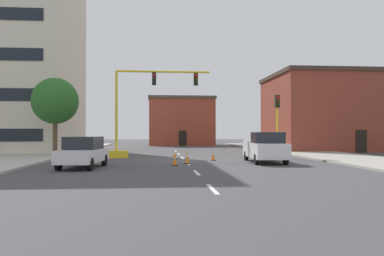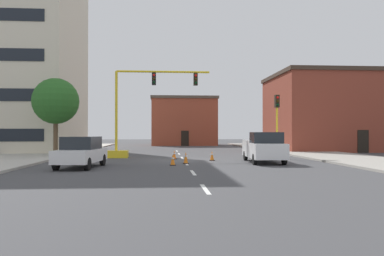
{
  "view_description": "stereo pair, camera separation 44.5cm",
  "coord_description": "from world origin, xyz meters",
  "px_view_note": "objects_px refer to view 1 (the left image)",
  "views": [
    {
      "loc": [
        -1.93,
        -27.5,
        2.0
      ],
      "look_at": [
        0.91,
        4.22,
        2.33
      ],
      "focal_mm": 36.41,
      "sensor_mm": 36.0,
      "label": 1
    },
    {
      "loc": [
        -1.48,
        -27.53,
        2.0
      ],
      "look_at": [
        0.91,
        4.22,
        2.33
      ],
      "focal_mm": 36.41,
      "sensor_mm": 36.0,
      "label": 2
    }
  ],
  "objects_px": {
    "traffic_cone_roadside_b": "(175,160)",
    "sedan_white_near_left": "(83,152)",
    "tree_left_near": "(55,101)",
    "pickup_truck_white": "(265,148)",
    "traffic_cone_roadside_a": "(213,156)",
    "traffic_cone_roadside_c": "(187,158)",
    "traffic_signal_gantry": "(129,130)",
    "traffic_cone_roadside_d": "(175,155)",
    "traffic_light_pole_right": "(277,112)"
  },
  "relations": [
    {
      "from": "pickup_truck_white",
      "to": "traffic_cone_roadside_a",
      "type": "bearing_deg",
      "value": 147.42
    },
    {
      "from": "sedan_white_near_left",
      "to": "traffic_cone_roadside_a",
      "type": "relative_size",
      "value": 6.69
    },
    {
      "from": "tree_left_near",
      "to": "traffic_cone_roadside_d",
      "type": "xyz_separation_m",
      "value": [
        9.36,
        -3.03,
        -4.12
      ]
    },
    {
      "from": "pickup_truck_white",
      "to": "traffic_cone_roadside_c",
      "type": "height_order",
      "value": "pickup_truck_white"
    },
    {
      "from": "traffic_signal_gantry",
      "to": "traffic_light_pole_right",
      "type": "xyz_separation_m",
      "value": [
        11.2,
        -1.93,
        1.34
      ]
    },
    {
      "from": "tree_left_near",
      "to": "traffic_cone_roadside_a",
      "type": "bearing_deg",
      "value": -21.17
    },
    {
      "from": "traffic_signal_gantry",
      "to": "pickup_truck_white",
      "type": "distance_m",
      "value": 10.85
    },
    {
      "from": "traffic_light_pole_right",
      "to": "pickup_truck_white",
      "type": "height_order",
      "value": "traffic_light_pole_right"
    },
    {
      "from": "pickup_truck_white",
      "to": "traffic_light_pole_right",
      "type": "bearing_deg",
      "value": 61.55
    },
    {
      "from": "traffic_light_pole_right",
      "to": "traffic_cone_roadside_a",
      "type": "distance_m",
      "value": 6.29
    },
    {
      "from": "pickup_truck_white",
      "to": "sedan_white_near_left",
      "type": "bearing_deg",
      "value": -165.61
    },
    {
      "from": "traffic_light_pole_right",
      "to": "tree_left_near",
      "type": "xyz_separation_m",
      "value": [
        -17.1,
        2.94,
        0.91
      ]
    },
    {
      "from": "pickup_truck_white",
      "to": "traffic_cone_roadside_b",
      "type": "xyz_separation_m",
      "value": [
        -5.99,
        -1.7,
        -0.65
      ]
    },
    {
      "from": "traffic_light_pole_right",
      "to": "traffic_cone_roadside_b",
      "type": "relative_size",
      "value": 7.22
    },
    {
      "from": "traffic_cone_roadside_d",
      "to": "traffic_signal_gantry",
      "type": "bearing_deg",
      "value": 149.79
    },
    {
      "from": "traffic_cone_roadside_c",
      "to": "traffic_cone_roadside_d",
      "type": "relative_size",
      "value": 1.15
    },
    {
      "from": "traffic_signal_gantry",
      "to": "traffic_cone_roadside_b",
      "type": "height_order",
      "value": "traffic_signal_gantry"
    },
    {
      "from": "traffic_cone_roadside_b",
      "to": "traffic_cone_roadside_a",
      "type": "bearing_deg",
      "value": 52.56
    },
    {
      "from": "pickup_truck_white",
      "to": "traffic_cone_roadside_b",
      "type": "relative_size",
      "value": 8.29
    },
    {
      "from": "pickup_truck_white",
      "to": "traffic_cone_roadside_a",
      "type": "height_order",
      "value": "pickup_truck_white"
    },
    {
      "from": "traffic_signal_gantry",
      "to": "tree_left_near",
      "type": "relative_size",
      "value": 1.3
    },
    {
      "from": "traffic_light_pole_right",
      "to": "traffic_cone_roadside_b",
      "type": "xyz_separation_m",
      "value": [
        -7.99,
        -5.4,
        -3.2
      ]
    },
    {
      "from": "tree_left_near",
      "to": "traffic_cone_roadside_a",
      "type": "distance_m",
      "value": 13.46
    },
    {
      "from": "tree_left_near",
      "to": "traffic_cone_roadside_c",
      "type": "relative_size",
      "value": 8.32
    },
    {
      "from": "traffic_light_pole_right",
      "to": "traffic_cone_roadside_c",
      "type": "relative_size",
      "value": 6.34
    },
    {
      "from": "tree_left_near",
      "to": "pickup_truck_white",
      "type": "distance_m",
      "value": 16.86
    },
    {
      "from": "traffic_cone_roadside_b",
      "to": "pickup_truck_white",
      "type": "bearing_deg",
      "value": 15.82
    },
    {
      "from": "pickup_truck_white",
      "to": "traffic_cone_roadside_a",
      "type": "relative_size",
      "value": 7.9
    },
    {
      "from": "traffic_cone_roadside_d",
      "to": "tree_left_near",
      "type": "bearing_deg",
      "value": 162.09
    },
    {
      "from": "tree_left_near",
      "to": "traffic_cone_roadside_d",
      "type": "relative_size",
      "value": 9.58
    },
    {
      "from": "traffic_cone_roadside_d",
      "to": "traffic_cone_roadside_b",
      "type": "bearing_deg",
      "value": -92.7
    },
    {
      "from": "traffic_signal_gantry",
      "to": "traffic_cone_roadside_a",
      "type": "height_order",
      "value": "traffic_signal_gantry"
    },
    {
      "from": "pickup_truck_white",
      "to": "traffic_cone_roadside_c",
      "type": "distance_m",
      "value": 5.2
    },
    {
      "from": "pickup_truck_white",
      "to": "traffic_cone_roadside_b",
      "type": "distance_m",
      "value": 6.26
    },
    {
      "from": "traffic_light_pole_right",
      "to": "tree_left_near",
      "type": "distance_m",
      "value": 17.38
    },
    {
      "from": "traffic_cone_roadside_a",
      "to": "traffic_cone_roadside_b",
      "type": "bearing_deg",
      "value": -127.44
    },
    {
      "from": "traffic_cone_roadside_b",
      "to": "traffic_cone_roadside_c",
      "type": "distance_m",
      "value": 1.45
    },
    {
      "from": "sedan_white_near_left",
      "to": "traffic_cone_roadside_d",
      "type": "distance_m",
      "value": 8.45
    },
    {
      "from": "traffic_signal_gantry",
      "to": "sedan_white_near_left",
      "type": "height_order",
      "value": "traffic_signal_gantry"
    },
    {
      "from": "tree_left_near",
      "to": "traffic_cone_roadside_b",
      "type": "relative_size",
      "value": 9.47
    },
    {
      "from": "traffic_cone_roadside_b",
      "to": "traffic_cone_roadside_d",
      "type": "height_order",
      "value": "traffic_cone_roadside_b"
    },
    {
      "from": "traffic_cone_roadside_c",
      "to": "sedan_white_near_left",
      "type": "bearing_deg",
      "value": -158.71
    },
    {
      "from": "tree_left_near",
      "to": "sedan_white_near_left",
      "type": "relative_size",
      "value": 1.35
    },
    {
      "from": "tree_left_near",
      "to": "traffic_cone_roadside_c",
      "type": "height_order",
      "value": "tree_left_near"
    },
    {
      "from": "sedan_white_near_left",
      "to": "tree_left_near",
      "type": "bearing_deg",
      "value": 112.62
    },
    {
      "from": "sedan_white_near_left",
      "to": "traffic_cone_roadside_c",
      "type": "distance_m",
      "value": 6.46
    },
    {
      "from": "traffic_cone_roadside_a",
      "to": "traffic_cone_roadside_b",
      "type": "height_order",
      "value": "traffic_cone_roadside_a"
    },
    {
      "from": "sedan_white_near_left",
      "to": "traffic_cone_roadside_b",
      "type": "distance_m",
      "value": 5.31
    },
    {
      "from": "traffic_cone_roadside_b",
      "to": "sedan_white_near_left",
      "type": "bearing_deg",
      "value": -167.3
    },
    {
      "from": "traffic_cone_roadside_a",
      "to": "traffic_cone_roadside_d",
      "type": "xyz_separation_m",
      "value": [
        -2.59,
        1.6,
        -0.02
      ]
    }
  ]
}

